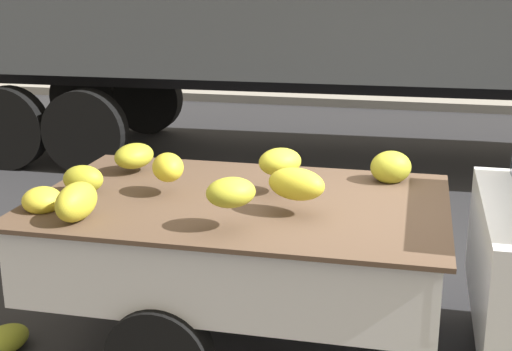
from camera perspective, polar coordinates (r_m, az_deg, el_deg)
ground at (r=5.31m, az=11.64°, el=-13.27°), size 220.00×220.00×0.00m
curb_strip at (r=14.10m, az=12.73°, el=5.62°), size 80.00×0.80×0.16m
fallen_banana_bunch_near_tailgate at (r=5.43m, az=-19.30°, el=-12.16°), size 0.37×0.46×0.17m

